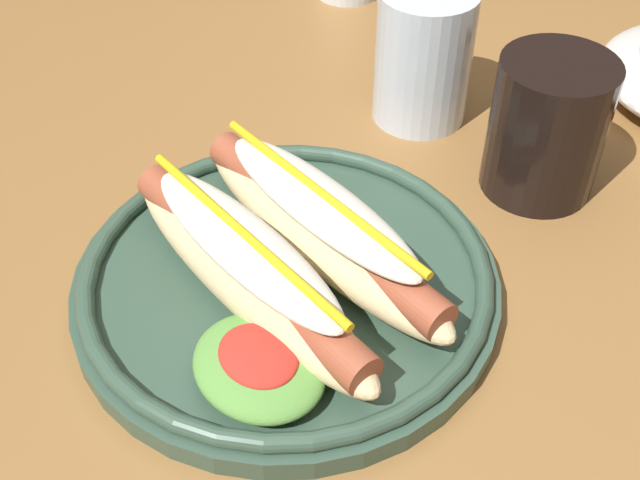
{
  "coord_description": "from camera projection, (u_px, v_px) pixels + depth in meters",
  "views": [
    {
      "loc": [
        0.25,
        -0.29,
        1.14
      ],
      "look_at": [
        -0.04,
        -0.03,
        0.77
      ],
      "focal_mm": 44.83,
      "sensor_mm": 36.0,
      "label": 1
    }
  ],
  "objects": [
    {
      "name": "soda_cup",
      "position": [
        545.0,
        126.0,
        0.59
      ],
      "size": [
        0.09,
        0.09,
        0.11
      ],
      "primitive_type": "cylinder",
      "color": "black",
      "rests_on": "dining_table"
    },
    {
      "name": "hot_dog_plate",
      "position": [
        285.0,
        270.0,
        0.52
      ],
      "size": [
        0.28,
        0.28,
        0.08
      ],
      "color": "#334C3D",
      "rests_on": "dining_table"
    },
    {
      "name": "water_cup",
      "position": [
        423.0,
        57.0,
        0.66
      ],
      "size": [
        0.08,
        0.08,
        0.11
      ],
      "primitive_type": "cylinder",
      "color": "silver",
      "rests_on": "dining_table"
    },
    {
      "name": "dining_table",
      "position": [
        382.0,
        366.0,
        0.61
      ],
      "size": [
        1.19,
        1.07,
        0.74
      ],
      "color": "olive",
      "rests_on": "ground_plane"
    }
  ]
}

